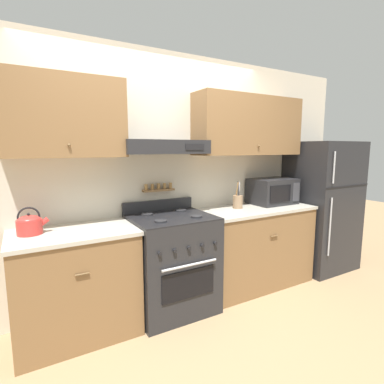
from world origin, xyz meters
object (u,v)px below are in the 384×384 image
refrigerator (322,206)px  microwave (272,191)px  tea_kettle (30,224)px  utensil_crock (238,201)px  stove_range (172,263)px

refrigerator → microwave: refrigerator is taller
tea_kettle → utensil_crock: bearing=0.0°
tea_kettle → microwave: bearing=0.4°
stove_range → microwave: bearing=4.7°
stove_range → utensil_crock: 1.02m
stove_range → microwave: (1.42, 0.12, 0.59)m
stove_range → tea_kettle: bearing=175.3°
stove_range → tea_kettle: tea_kettle is taller
utensil_crock → microwave: bearing=1.9°
microwave → utensil_crock: (-0.54, -0.02, -0.07)m
utensil_crock → stove_range: bearing=-173.6°
stove_range → microwave: 1.54m
refrigerator → microwave: bearing=170.6°
stove_range → refrigerator: refrigerator is taller
microwave → utensil_crock: microwave is taller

